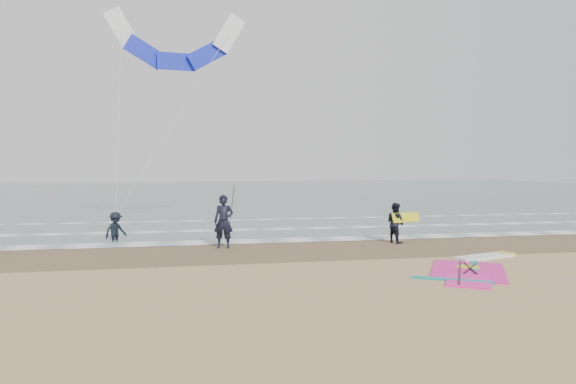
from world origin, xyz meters
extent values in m
plane|color=tan|center=(0.00, 0.00, 0.00)|extent=(120.00, 120.00, 0.00)
cube|color=#47605E|center=(0.00, 48.00, 0.01)|extent=(120.00, 80.00, 0.02)
cube|color=brown|center=(0.00, 6.00, 0.00)|extent=(120.00, 5.00, 0.01)
cube|color=white|center=(0.00, 8.20, 0.03)|extent=(120.00, 1.20, 0.02)
cube|color=white|center=(0.00, 12.00, 0.03)|extent=(120.00, 0.70, 0.02)
cube|color=white|center=(0.00, 16.50, 0.03)|extent=(120.00, 0.50, 0.01)
cube|color=white|center=(5.34, 3.01, 0.06)|extent=(2.37, 1.26, 0.11)
cube|color=yellow|center=(6.36, 3.34, 0.06)|extent=(0.57, 0.66, 0.12)
cube|color=#FF209E|center=(3.68, 1.17, 0.02)|extent=(3.24, 3.57, 0.04)
cube|color=#FF209E|center=(2.99, -0.03, 0.02)|extent=(1.79, 1.99, 0.04)
cube|color=#0C8C99|center=(4.60, 2.37, 0.02)|extent=(1.65, 2.66, 0.05)
cube|color=#0C8C99|center=(2.62, 0.15, 0.02)|extent=(1.94, 1.24, 0.05)
cube|color=yellow|center=(3.96, 1.63, 0.02)|extent=(0.84, 0.80, 0.05)
cylinder|color=black|center=(3.31, 0.98, 0.05)|extent=(1.71, 2.91, 0.06)
cylinder|color=black|center=(3.87, 1.35, 0.06)|extent=(1.14, 1.26, 0.04)
cylinder|color=black|center=(3.87, 1.35, 0.06)|extent=(0.55, 1.59, 0.04)
imported|color=black|center=(-3.12, 6.81, 1.01)|extent=(0.84, 0.65, 2.02)
imported|color=black|center=(3.79, 6.87, 0.81)|extent=(0.88, 0.97, 1.62)
imported|color=black|center=(-7.40, 9.52, 0.78)|extent=(1.12, 1.11, 1.55)
cylinder|color=black|center=(-2.82, 6.81, 1.48)|extent=(0.17, 0.86, 1.82)
cube|color=yellow|center=(4.19, 6.77, 1.03)|extent=(1.30, 0.51, 0.39)
cube|color=white|center=(-7.61, 14.17, 9.88)|extent=(1.70, 0.37, 2.09)
cube|color=#1323CE|center=(-6.49, 14.17, 8.76)|extent=(2.08, 0.43, 1.71)
cube|color=#1323CE|center=(-4.96, 14.17, 8.35)|extent=(1.91, 0.40, 0.87)
cube|color=#1323CE|center=(-3.43, 14.17, 8.76)|extent=(2.08, 0.43, 1.71)
cube|color=white|center=(-2.31, 14.17, 9.88)|extent=(1.70, 0.37, 2.09)
cylinder|color=beige|center=(-7.50, 11.84, 5.44)|extent=(0.23, 4.66, 8.90)
cylinder|color=beige|center=(-4.86, 11.84, 5.44)|extent=(5.10, 4.66, 8.90)
camera|label=1|loc=(-4.36, -12.55, 3.14)|focal=32.00mm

